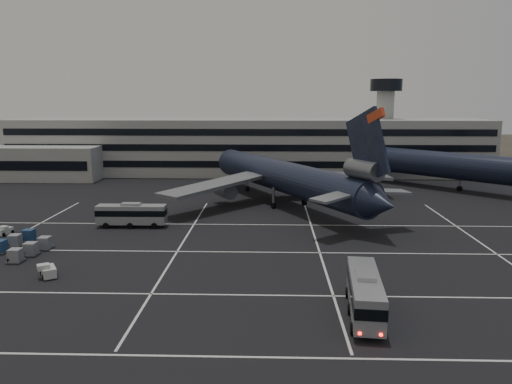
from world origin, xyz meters
TOP-DOWN VIEW (x-y plane):
  - ground at (0.00, 0.00)m, footprint 260.00×260.00m
  - lane_markings at (0.95, 0.72)m, footprint 90.00×55.62m
  - terminal at (-2.95, 71.14)m, footprint 125.00×26.00m
  - hills at (17.99, 170.00)m, footprint 352.00×180.00m
  - trijet_main at (8.38, 32.37)m, footprint 42.40×53.12m
  - trijet_far at (46.03, 47.00)m, footprint 44.82×44.46m
  - bus_near at (14.20, -14.24)m, footprint 3.73×11.47m
  - bus_far at (-15.13, 16.17)m, footprint 10.41×2.75m
  - tug_a at (-31.99, 11.03)m, footprint 1.89×2.43m
  - tug_b at (-18.17, -5.62)m, footprint 2.55×2.85m
  - uld_cluster at (-26.02, 3.08)m, footprint 7.58×11.08m

SIDE VIEW (x-z plane):
  - hills at x=17.99m, z-range -34.07..9.93m
  - ground at x=0.00m, z-range 0.00..0.00m
  - lane_markings at x=0.95m, z-range 0.00..0.01m
  - tug_a at x=-31.99m, z-range -0.08..1.31m
  - tug_b at x=-18.17m, z-range -0.09..1.49m
  - uld_cluster at x=-26.02m, z-range -0.02..1.63m
  - bus_far at x=-15.13m, z-range 0.17..3.84m
  - bus_near at x=14.20m, z-range 0.19..4.17m
  - trijet_main at x=8.38m, z-range -3.79..14.29m
  - trijet_far at x=46.03m, z-range -3.61..14.47m
  - terminal at x=-2.95m, z-range -5.07..18.93m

